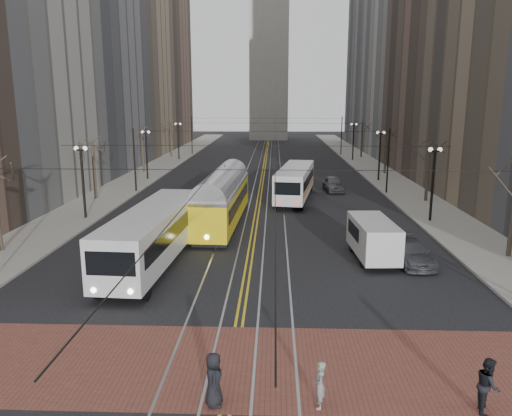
# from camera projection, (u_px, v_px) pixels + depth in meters

# --- Properties ---
(ground) EXTENTS (260.00, 260.00, 0.00)m
(ground) POSITION_uv_depth(u_px,v_px,m) (240.00, 317.00, 22.07)
(ground) COLOR black
(ground) RESTS_ON ground
(sidewalk_left) EXTENTS (5.00, 140.00, 0.15)m
(sidewalk_left) POSITION_uv_depth(u_px,v_px,m) (151.00, 171.00, 66.54)
(sidewalk_left) COLOR gray
(sidewalk_left) RESTS_ON ground
(sidewalk_right) EXTENTS (5.00, 140.00, 0.15)m
(sidewalk_right) POSITION_uv_depth(u_px,v_px,m) (377.00, 172.00, 65.45)
(sidewalk_right) COLOR gray
(sidewalk_right) RESTS_ON ground
(crosswalk_band) EXTENTS (25.00, 6.00, 0.01)m
(crosswalk_band) POSITION_uv_depth(u_px,v_px,m) (233.00, 364.00, 18.16)
(crosswalk_band) COLOR brown
(crosswalk_band) RESTS_ON ground
(streetcar_rails) EXTENTS (4.80, 130.00, 0.02)m
(streetcar_rails) POSITION_uv_depth(u_px,v_px,m) (263.00, 172.00, 66.01)
(streetcar_rails) COLOR gray
(streetcar_rails) RESTS_ON ground
(centre_lines) EXTENTS (0.42, 130.00, 0.01)m
(centre_lines) POSITION_uv_depth(u_px,v_px,m) (263.00, 172.00, 66.01)
(centre_lines) COLOR gold
(centre_lines) RESTS_ON ground
(building_left_mid) EXTENTS (16.00, 20.00, 34.00)m
(building_left_mid) POSITION_uv_depth(u_px,v_px,m) (67.00, 39.00, 64.29)
(building_left_mid) COLOR slate
(building_left_mid) RESTS_ON ground
(building_left_far) EXTENTS (16.00, 20.00, 40.00)m
(building_left_far) POSITION_uv_depth(u_px,v_px,m) (145.00, 47.00, 102.70)
(building_left_far) COLOR brown
(building_left_far) RESTS_ON ground
(building_right_mid) EXTENTS (16.00, 20.00, 34.00)m
(building_right_mid) POSITION_uv_depth(u_px,v_px,m) (467.00, 38.00, 62.43)
(building_right_mid) COLOR brown
(building_right_mid) RESTS_ON ground
(building_right_far) EXTENTS (16.00, 20.00, 40.00)m
(building_right_far) POSITION_uv_depth(u_px,v_px,m) (394.00, 46.00, 100.85)
(building_right_far) COLOR slate
(building_right_far) RESTS_ON ground
(lamp_posts) EXTENTS (27.60, 57.20, 5.60)m
(lamp_posts) POSITION_uv_depth(u_px,v_px,m) (260.00, 168.00, 49.54)
(lamp_posts) COLOR black
(lamp_posts) RESTS_ON ground
(street_trees) EXTENTS (31.68, 53.28, 5.60)m
(street_trees) POSITION_uv_depth(u_px,v_px,m) (261.00, 160.00, 55.89)
(street_trees) COLOR #382D23
(street_trees) RESTS_ON ground
(trolley_wires) EXTENTS (25.96, 120.00, 6.60)m
(trolley_wires) POSITION_uv_depth(u_px,v_px,m) (261.00, 152.00, 55.28)
(trolley_wires) COLOR black
(trolley_wires) RESTS_ON ground
(transit_bus) EXTENTS (3.50, 13.22, 3.27)m
(transit_bus) POSITION_uv_depth(u_px,v_px,m) (154.00, 237.00, 28.95)
(transit_bus) COLOR silver
(transit_bus) RESTS_ON ground
(streetcar) EXTENTS (3.18, 14.06, 3.29)m
(streetcar) POSITION_uv_depth(u_px,v_px,m) (223.00, 203.00, 38.24)
(streetcar) COLOR yellow
(streetcar) RESTS_ON ground
(rear_bus) EXTENTS (4.36, 12.20, 3.12)m
(rear_bus) POSITION_uv_depth(u_px,v_px,m) (295.00, 183.00, 47.79)
(rear_bus) COLOR silver
(rear_bus) RESTS_ON ground
(cargo_van) EXTENTS (2.39, 5.56, 2.41)m
(cargo_van) POSITION_uv_depth(u_px,v_px,m) (373.00, 240.00, 29.79)
(cargo_van) COLOR silver
(cargo_van) RESTS_ON ground
(sedan_grey) EXTENTS (2.11, 4.67, 1.56)m
(sedan_grey) POSITION_uv_depth(u_px,v_px,m) (333.00, 184.00, 52.27)
(sedan_grey) COLOR #393A40
(sedan_grey) RESTS_ON ground
(sedan_silver) EXTENTS (2.18, 5.20, 1.67)m
(sedan_silver) POSITION_uv_depth(u_px,v_px,m) (299.00, 168.00, 64.23)
(sedan_silver) COLOR #929399
(sedan_silver) RESTS_ON ground
(sedan_parked) EXTENTS (2.18, 4.75, 1.35)m
(sedan_parked) POSITION_uv_depth(u_px,v_px,m) (411.00, 252.00, 29.20)
(sedan_parked) COLOR #42444A
(sedan_parked) RESTS_ON ground
(pedestrian_a) EXTENTS (0.68, 0.93, 1.76)m
(pedestrian_a) POSITION_uv_depth(u_px,v_px,m) (214.00, 379.00, 15.55)
(pedestrian_a) COLOR black
(pedestrian_a) RESTS_ON crosswalk_band
(pedestrian_b) EXTENTS (0.39, 0.57, 1.53)m
(pedestrian_b) POSITION_uv_depth(u_px,v_px,m) (320.00, 385.00, 15.45)
(pedestrian_b) COLOR gray
(pedestrian_b) RESTS_ON crosswalk_band
(pedestrian_c) EXTENTS (0.85, 0.99, 1.77)m
(pedestrian_c) POSITION_uv_depth(u_px,v_px,m) (488.00, 385.00, 15.24)
(pedestrian_c) COLOR black
(pedestrian_c) RESTS_ON crosswalk_band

